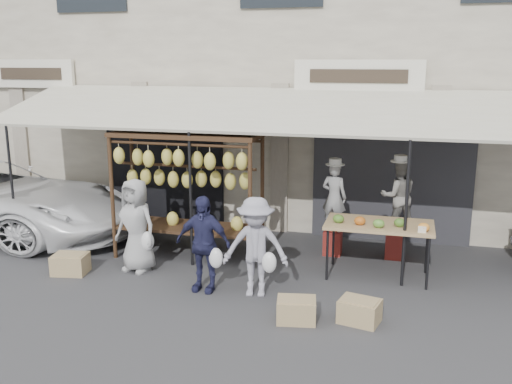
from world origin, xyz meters
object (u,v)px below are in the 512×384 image
(customer_right, at_px, (256,247))
(crate_far, at_px, (70,264))
(customer_mid, at_px, (203,243))
(customer_left, at_px, (136,225))
(crate_near_a, at_px, (296,310))
(vendor_right, at_px, (398,196))
(banana_rack, at_px, (186,171))
(vendor_left, at_px, (334,197))
(produce_table, at_px, (379,226))
(crate_near_b, at_px, (360,311))

(customer_right, distance_m, crate_far, 3.24)
(customer_mid, xyz_separation_m, crate_far, (-2.37, 0.07, -0.58))
(customer_left, distance_m, crate_near_a, 3.22)
(crate_far, bearing_deg, vendor_right, 22.92)
(vendor_right, distance_m, crate_far, 5.68)
(banana_rack, height_order, crate_far, banana_rack)
(vendor_left, distance_m, customer_mid, 2.75)
(customer_mid, height_order, customer_right, customer_right)
(crate_near_a, bearing_deg, produce_table, 63.37)
(banana_rack, relative_size, customer_mid, 1.75)
(customer_left, bearing_deg, banana_rack, 68.94)
(vendor_right, distance_m, customer_right, 3.00)
(banana_rack, xyz_separation_m, produce_table, (3.32, -0.08, -0.70))
(vendor_left, bearing_deg, produce_table, 146.11)
(crate_near_a, bearing_deg, customer_right, 137.18)
(customer_mid, distance_m, crate_near_a, 1.82)
(customer_left, height_order, crate_near_b, customer_left)
(vendor_left, height_order, customer_right, vendor_left)
(vendor_left, bearing_deg, vendor_right, -161.02)
(vendor_right, distance_m, customer_mid, 3.61)
(vendor_right, height_order, crate_far, vendor_right)
(vendor_right, height_order, crate_near_b, vendor_right)
(vendor_left, xyz_separation_m, crate_near_a, (-0.11, -2.83, -0.91))
(banana_rack, bearing_deg, crate_near_b, -29.52)
(vendor_right, height_order, crate_near_a, vendor_right)
(crate_near_a, bearing_deg, vendor_left, 87.80)
(produce_table, relative_size, crate_near_b, 3.25)
(customer_right, height_order, crate_far, customer_right)
(customer_left, bearing_deg, produce_table, 24.90)
(produce_table, distance_m, vendor_left, 1.27)
(produce_table, relative_size, crate_far, 3.12)
(produce_table, distance_m, crate_near_b, 1.87)
(banana_rack, xyz_separation_m, crate_near_a, (2.36, -1.99, -1.41))
(banana_rack, distance_m, vendor_left, 2.65)
(vendor_left, bearing_deg, banana_rack, 32.37)
(crate_far, bearing_deg, crate_near_a, -10.83)
(crate_near_b, bearing_deg, customer_left, 165.19)
(customer_left, height_order, customer_right, customer_left)
(customer_mid, bearing_deg, crate_far, -178.51)
(produce_table, relative_size, crate_near_a, 3.27)
(vendor_left, distance_m, crate_near_a, 2.98)
(vendor_left, bearing_deg, crate_far, 40.68)
(customer_mid, xyz_separation_m, crate_near_a, (1.58, -0.69, -0.59))
(vendor_left, distance_m, crate_far, 4.64)
(crate_near_a, xyz_separation_m, crate_far, (-3.94, 0.75, 0.01))
(vendor_left, distance_m, customer_left, 3.47)
(banana_rack, height_order, customer_mid, banana_rack)
(vendor_right, xyz_separation_m, customer_mid, (-2.79, -2.25, -0.39))
(crate_near_b, bearing_deg, vendor_left, 105.21)
(crate_near_a, bearing_deg, crate_far, 169.17)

